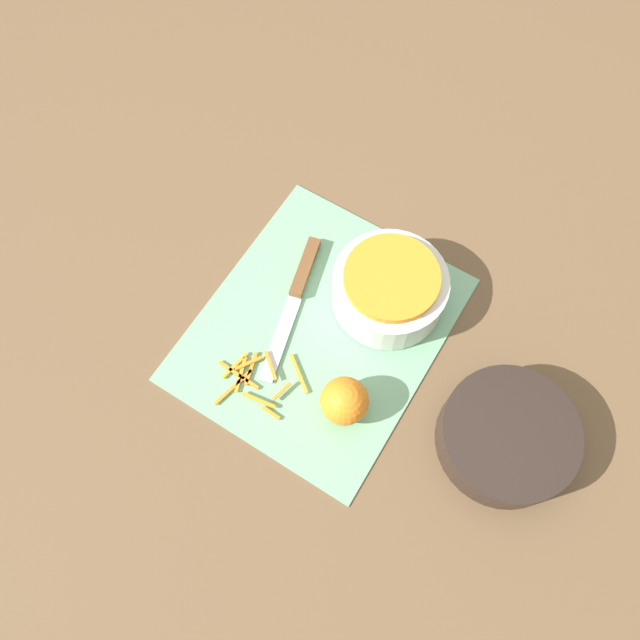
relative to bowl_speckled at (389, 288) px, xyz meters
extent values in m
plane|color=brown|center=(0.10, -0.06, -0.04)|extent=(4.00, 4.00, 0.00)
cube|color=#75AD84|center=(0.10, -0.06, -0.04)|extent=(0.42, 0.35, 0.01)
cylinder|color=silver|center=(0.00, 0.00, -0.01)|extent=(0.18, 0.18, 0.07)
cylinder|color=orange|center=(0.00, 0.00, 0.03)|extent=(0.15, 0.15, 0.02)
cylinder|color=black|center=(0.11, 0.25, -0.01)|extent=(0.19, 0.19, 0.06)
cube|color=brown|center=(0.03, -0.14, -0.03)|extent=(0.11, 0.05, 0.02)
cube|color=silver|center=(0.15, -0.11, -0.04)|extent=(0.15, 0.06, 0.00)
sphere|color=orange|center=(0.19, 0.03, 0.00)|extent=(0.07, 0.07, 0.07)
cube|color=orange|center=(0.25, -0.05, -0.04)|extent=(0.01, 0.03, 0.00)
cube|color=orange|center=(0.21, -0.12, -0.03)|extent=(0.04, 0.03, 0.00)
cube|color=orange|center=(0.22, -0.06, -0.03)|extent=(0.04, 0.01, 0.00)
cube|color=orange|center=(0.18, -0.05, -0.04)|extent=(0.04, 0.06, 0.00)
cube|color=orange|center=(0.19, -0.09, -0.03)|extent=(0.03, 0.04, 0.00)
cube|color=orange|center=(0.22, -0.14, -0.04)|extent=(0.05, 0.01, 0.00)
cube|color=orange|center=(0.25, -0.08, -0.03)|extent=(0.01, 0.05, 0.00)
cube|color=orange|center=(0.25, -0.12, -0.04)|extent=(0.07, 0.02, 0.00)
cube|color=orange|center=(0.21, -0.12, -0.04)|extent=(0.05, 0.02, 0.00)
cube|color=orange|center=(0.23, -0.13, -0.04)|extent=(0.05, 0.02, 0.00)
cube|color=orange|center=(0.23, -0.13, -0.04)|extent=(0.01, 0.07, 0.00)
camera|label=1|loc=(0.41, 0.13, 0.86)|focal=35.00mm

